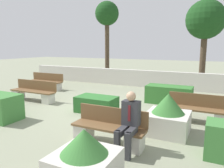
{
  "coord_description": "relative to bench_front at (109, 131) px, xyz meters",
  "views": [
    {
      "loc": [
        4.08,
        -6.67,
        2.29
      ],
      "look_at": [
        0.56,
        0.5,
        0.9
      ],
      "focal_mm": 35.0,
      "sensor_mm": 36.0,
      "label": 1
    }
  ],
  "objects": [
    {
      "name": "ground_plane",
      "position": [
        -1.87,
        2.35,
        -0.32
      ],
      "size": [
        60.0,
        60.0,
        0.0
      ],
      "primitive_type": "plane",
      "color": "gray"
    },
    {
      "name": "perimeter_wall",
      "position": [
        -1.87,
        7.47,
        0.15
      ],
      "size": [
        14.86,
        0.3,
        0.94
      ],
      "color": "beige",
      "rests_on": "ground_plane"
    },
    {
      "name": "bench_front",
      "position": [
        0.0,
        0.0,
        0.0
      ],
      "size": [
        1.79,
        0.49,
        0.85
      ],
      "color": "brown",
      "rests_on": "ground_plane"
    },
    {
      "name": "bench_left_side",
      "position": [
        -4.73,
        2.29,
        0.01
      ],
      "size": [
        2.15,
        0.48,
        0.85
      ],
      "rotation": [
        0.0,
        0.0,
        0.08
      ],
      "color": "brown",
      "rests_on": "ground_plane"
    },
    {
      "name": "bench_right_side",
      "position": [
        -6.1,
        4.49,
        0.01
      ],
      "size": [
        2.06,
        0.49,
        0.85
      ],
      "rotation": [
        0.0,
        0.0,
        0.02
      ],
      "color": "brown",
      "rests_on": "ground_plane"
    },
    {
      "name": "bench_back",
      "position": [
        1.72,
        2.51,
        -0.0
      ],
      "size": [
        1.77,
        0.48,
        0.85
      ],
      "rotation": [
        0.0,
        0.0,
        -0.08
      ],
      "color": "brown",
      "rests_on": "ground_plane"
    },
    {
      "name": "person_seated_man",
      "position": [
        0.56,
        -0.14,
        0.41
      ],
      "size": [
        0.38,
        0.63,
        1.33
      ],
      "color": "#333338",
      "rests_on": "ground_plane"
    },
    {
      "name": "hedge_block_near_left",
      "position": [
        0.48,
        4.41,
        0.03
      ],
      "size": [
        1.79,
        0.81,
        0.71
      ],
      "color": "#33702D",
      "rests_on": "ground_plane"
    },
    {
      "name": "hedge_block_mid_left",
      "position": [
        -1.54,
        2.08,
        -0.05
      ],
      "size": [
        1.39,
        0.83,
        0.56
      ],
      "color": "#286028",
      "rests_on": "ground_plane"
    },
    {
      "name": "planter_corner_left",
      "position": [
        0.39,
        -1.61,
        0.13
      ],
      "size": [
        0.98,
        0.98,
        1.01
      ],
      "color": "beige",
      "rests_on": "ground_plane"
    },
    {
      "name": "planter_corner_right",
      "position": [
        1.1,
        1.29,
        0.15
      ],
      "size": [
        1.09,
        1.09,
        1.08
      ],
      "color": "beige",
      "rests_on": "ground_plane"
    },
    {
      "name": "tree_leftmost",
      "position": [
        -4.79,
        9.2,
        3.93
      ],
      "size": [
        1.6,
        1.6,
        5.25
      ],
      "color": "#473828",
      "rests_on": "ground_plane"
    },
    {
      "name": "tree_center_left",
      "position": [
        1.37,
        9.08,
        3.33
      ],
      "size": [
        2.14,
        2.14,
        4.8
      ],
      "color": "#473828",
      "rests_on": "ground_plane"
    }
  ]
}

